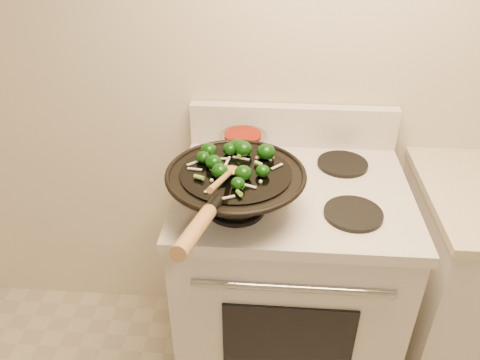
{
  "coord_description": "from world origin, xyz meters",
  "views": [
    {
      "loc": [
        -0.14,
        -0.15,
        1.78
      ],
      "look_at": [
        -0.23,
        1.02,
        1.03
      ],
      "focal_mm": 35.0,
      "sensor_mm": 36.0,
      "label": 1
    }
  ],
  "objects": [
    {
      "name": "saucepan",
      "position": [
        -0.24,
        1.32,
        0.98
      ],
      "size": [
        0.17,
        0.27,
        0.1
      ],
      "color": "#94979C",
      "rests_on": "stove"
    },
    {
      "name": "stove",
      "position": [
        -0.06,
        1.17,
        0.47
      ],
      "size": [
        0.78,
        0.67,
        1.08
      ],
      "color": "silver",
      "rests_on": "ground"
    },
    {
      "name": "wooden_spoon",
      "position": [
        -0.26,
        0.94,
        1.1
      ],
      "size": [
        0.07,
        0.29,
        0.11
      ],
      "color": "#9C6F3D",
      "rests_on": "wok"
    },
    {
      "name": "stirfry",
      "position": [
        -0.25,
        1.07,
        1.08
      ],
      "size": [
        0.29,
        0.3,
        0.05
      ],
      "color": "black",
      "rests_on": "wok"
    },
    {
      "name": "wok",
      "position": [
        -0.24,
        1.01,
        1.0
      ],
      "size": [
        0.42,
        0.69,
        0.24
      ],
      "color": "black",
      "rests_on": "stove"
    }
  ]
}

